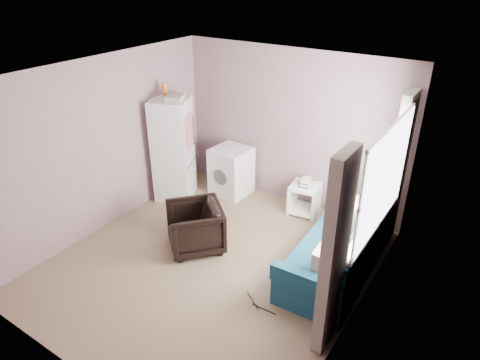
% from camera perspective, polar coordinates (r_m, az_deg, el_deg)
% --- Properties ---
extents(room, '(3.84, 4.24, 2.54)m').
position_cam_1_polar(room, '(5.17, -3.91, 0.08)').
color(room, '#856F57').
rests_on(room, ground).
extents(armchair, '(0.98, 0.97, 0.74)m').
position_cam_1_polar(armchair, '(5.93, -6.02, -6.02)').
color(armchair, black).
rests_on(armchair, ground).
extents(fridge, '(0.78, 0.77, 1.93)m').
position_cam_1_polar(fridge, '(7.08, -8.90, 4.10)').
color(fridge, silver).
rests_on(fridge, ground).
extents(washing_machine, '(0.62, 0.62, 0.83)m').
position_cam_1_polar(washing_machine, '(7.26, -1.18, 1.30)').
color(washing_machine, silver).
rests_on(washing_machine, ground).
extents(side_table, '(0.49, 0.49, 0.60)m').
position_cam_1_polar(side_table, '(6.82, 8.62, -2.25)').
color(side_table, white).
rests_on(side_table, ground).
extents(sofa, '(0.91, 1.90, 0.84)m').
position_cam_1_polar(sofa, '(5.58, 12.96, -9.81)').
color(sofa, '#18516D').
rests_on(sofa, ground).
extents(window_dressing, '(0.17, 2.62, 2.18)m').
position_cam_1_polar(window_dressing, '(5.10, 17.15, -3.42)').
color(window_dressing, white).
rests_on(window_dressing, ground).
extents(floor_cables, '(0.47, 0.19, 0.01)m').
position_cam_1_polar(floor_cables, '(5.23, 2.45, -16.28)').
color(floor_cables, black).
rests_on(floor_cables, ground).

